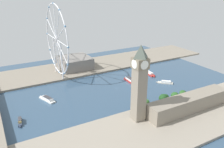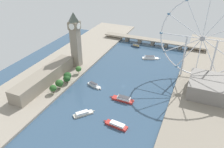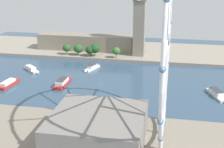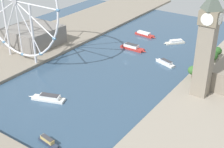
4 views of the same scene
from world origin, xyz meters
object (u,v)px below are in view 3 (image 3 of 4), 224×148
at_px(tour_boat_4, 217,94).
at_px(tour_boat_3, 62,82).
at_px(tour_boat_2, 31,69).
at_px(tour_boat_5, 9,83).
at_px(parliament_block, 86,42).
at_px(tour_boat_0, 92,67).
at_px(riverside_hall, 98,130).
at_px(clock_tower, 139,16).
at_px(ferris_wheel, 167,41).

bearing_deg(tour_boat_4, tour_boat_3, -109.96).
distance_m(tour_boat_2, tour_boat_5, 43.90).
bearing_deg(parliament_block, tour_boat_0, 20.07).
bearing_deg(tour_boat_0, riverside_hall, 34.10).
height_order(parliament_block, tour_boat_2, parliament_block).
bearing_deg(tour_boat_4, parliament_block, -148.52).
height_order(riverside_hall, tour_boat_4, riverside_hall).
height_order(parliament_block, riverside_hall, riverside_hall).
bearing_deg(tour_boat_4, tour_boat_5, -106.69).
distance_m(tour_boat_2, tour_boat_3, 56.42).
height_order(clock_tower, tour_boat_0, clock_tower).
bearing_deg(tour_boat_3, tour_boat_2, 54.53).
xyz_separation_m(clock_tower, tour_boat_0, (53.26, -42.74, -46.99)).
xyz_separation_m(riverside_hall, tour_boat_3, (-101.72, -57.07, -10.74)).
bearing_deg(parliament_block, riverside_hall, 16.84).
bearing_deg(ferris_wheel, tour_boat_3, -130.18).
bearing_deg(tour_boat_4, clock_tower, -162.59).
bearing_deg(clock_tower, tour_boat_3, -29.37).
bearing_deg(riverside_hall, tour_boat_3, -150.70).
xyz_separation_m(parliament_block, tour_boat_5, (126.91, -38.90, -10.38)).
bearing_deg(tour_boat_0, tour_boat_3, 1.65).
distance_m(ferris_wheel, tour_boat_3, 138.28).
relative_size(ferris_wheel, tour_boat_3, 3.61).
distance_m(clock_tower, riverside_hall, 208.04).
bearing_deg(tour_boat_5, tour_boat_0, -40.02).
xyz_separation_m(parliament_block, tour_boat_4, (117.16, 145.66, -10.25)).
height_order(tour_boat_0, tour_boat_4, tour_boat_4).
bearing_deg(clock_tower, ferris_wheel, 11.26).
distance_m(parliament_block, tour_boat_0, 71.69).
relative_size(ferris_wheel, tour_boat_4, 3.66).
bearing_deg(tour_boat_2, tour_boat_5, -52.17).
xyz_separation_m(tour_boat_3, tour_boat_5, (10.33, -47.91, -0.45)).
bearing_deg(tour_boat_5, riverside_hall, -124.69).
relative_size(ferris_wheel, tour_boat_5, 3.89).
height_order(clock_tower, parliament_block, clock_tower).
bearing_deg(parliament_block, tour_boat_5, -17.04).
xyz_separation_m(riverside_hall, tour_boat_4, (-101.13, 79.58, -11.06)).
bearing_deg(tour_boat_0, ferris_wheel, 50.10).
xyz_separation_m(clock_tower, tour_boat_4, (103.80, 78.57, -46.89)).
height_order(ferris_wheel, tour_boat_0, ferris_wheel).
relative_size(tour_boat_0, tour_boat_3, 0.80).
xyz_separation_m(ferris_wheel, tour_boat_3, (-79.79, -94.50, -61.84)).
bearing_deg(tour_boat_5, tour_boat_3, -71.48).
relative_size(clock_tower, tour_boat_5, 2.85).
bearing_deg(riverside_hall, tour_boat_2, -142.84).
relative_size(riverside_hall, tour_boat_2, 2.31).
relative_size(riverside_hall, tour_boat_4, 1.66).
bearing_deg(clock_tower, parliament_block, -101.27).
distance_m(parliament_block, tour_boat_2, 91.31).
height_order(clock_tower, ferris_wheel, ferris_wheel).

